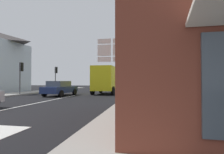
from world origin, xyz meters
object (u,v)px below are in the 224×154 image
Objects in this scene: sedan_far at (60,88)px; route_sign_post at (119,66)px; traffic_light_far_left at (56,73)px; delivery_truck at (106,79)px; traffic_light_far_right at (134,73)px; traffic_light_near_left at (21,71)px.

route_sign_post is at bearing -53.22° from sedan_far.
sedan_far is 8.60m from traffic_light_far_left.
delivery_truck is 4.26m from traffic_light_far_right.
delivery_truck is at bearing 21.52° from traffic_light_near_left.
traffic_light_far_right is at bearing 44.73° from delivery_truck.
traffic_light_far_right is (2.97, 2.94, 0.82)m from delivery_truck.
traffic_light_near_left is at bearing 140.03° from route_sign_post.
sedan_far is 1.23× the size of traffic_light_far_left.
route_sign_post is at bearing -39.97° from traffic_light_near_left.
traffic_light_near_left is (-11.81, 9.90, 0.50)m from route_sign_post.
traffic_light_near_left is (-4.34, -0.08, 1.75)m from sedan_far.
traffic_light_near_left is at bearing -178.88° from sedan_far.
traffic_light_far_right is at bearing 41.51° from sedan_far.
delivery_truck is at bearing -25.80° from traffic_light_far_left.
traffic_light_near_left reaches higher than traffic_light_far_right.
route_sign_post is 0.95× the size of traffic_light_near_left.
traffic_light_far_right is (6.92, 6.13, 1.71)m from sedan_far.
traffic_light_far_right is at bearing 91.92° from route_sign_post.
traffic_light_far_left reaches higher than route_sign_post.
sedan_far is 12.53m from route_sign_post.
traffic_light_far_left reaches higher than delivery_truck.
traffic_light_far_left is (-11.81, 17.18, 0.59)m from route_sign_post.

